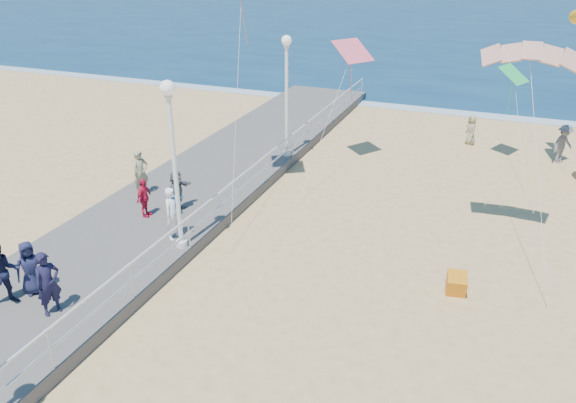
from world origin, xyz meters
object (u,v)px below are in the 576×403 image
at_px(spectator_3, 144,198).
at_px(beach_walker_c, 471,130).
at_px(spectator_0, 48,284).
at_px(box_kite, 456,285).
at_px(woman_holding_toddler, 173,213).
at_px(spectator_4, 30,268).
at_px(lamp_post_mid, 173,150).
at_px(spectator_7, 2,274).
at_px(toddler_held, 178,200).
at_px(spectator_6, 141,173).
at_px(lamp_post_far, 287,84).
at_px(beach_walker_a, 563,144).
at_px(spectator_5, 177,191).

relative_size(spectator_3, beach_walker_c, 0.95).
bearing_deg(spectator_0, box_kite, -37.73).
relative_size(woman_holding_toddler, beach_walker_c, 1.19).
height_order(spectator_4, beach_walker_c, spectator_4).
bearing_deg(lamp_post_mid, spectator_7, -121.20).
bearing_deg(lamp_post_mid, spectator_0, -106.35).
height_order(lamp_post_mid, spectator_0, lamp_post_mid).
height_order(lamp_post_mid, toddler_held, lamp_post_mid).
xyz_separation_m(spectator_0, spectator_7, (-1.41, -0.12, 0.04)).
distance_m(spectator_0, box_kite, 11.08).
xyz_separation_m(lamp_post_mid, spectator_6, (-3.54, 2.97, -2.38)).
distance_m(spectator_4, spectator_6, 6.80).
xyz_separation_m(spectator_0, spectator_4, (-1.17, 0.55, -0.11)).
height_order(toddler_held, box_kite, toddler_held).
bearing_deg(spectator_6, lamp_post_mid, -108.62).
height_order(lamp_post_mid, box_kite, lamp_post_mid).
relative_size(lamp_post_mid, woman_holding_toddler, 3.01).
relative_size(lamp_post_mid, spectator_3, 3.76).
relative_size(spectator_0, spectator_6, 1.00).
xyz_separation_m(toddler_held, beach_walker_c, (7.86, 14.41, -0.97)).
bearing_deg(lamp_post_far, woman_holding_toddler, -93.39).
xyz_separation_m(lamp_post_mid, beach_walker_a, (11.60, 13.85, -2.77)).
bearing_deg(box_kite, woman_holding_toddler, 174.98).
distance_m(spectator_0, spectator_6, 7.60).
xyz_separation_m(woman_holding_toddler, spectator_4, (-1.92, -4.15, -0.11)).
bearing_deg(woman_holding_toddler, spectator_7, 165.97).
relative_size(lamp_post_mid, beach_walker_a, 2.99).
xyz_separation_m(toddler_held, spectator_7, (-2.31, -4.97, -0.39)).
distance_m(lamp_post_far, spectator_7, 13.86).
height_order(spectator_7, beach_walker_a, spectator_7).
bearing_deg(spectator_4, lamp_post_mid, -2.08).
distance_m(woman_holding_toddler, spectator_7, 5.28).
relative_size(toddler_held, box_kite, 1.55).
height_order(woman_holding_toddler, spectator_5, woman_holding_toddler).
bearing_deg(beach_walker_c, spectator_7, -56.25).
bearing_deg(spectator_5, spectator_6, 67.81).
height_order(spectator_4, box_kite, spectator_4).
height_order(spectator_3, beach_walker_a, spectator_3).
xyz_separation_m(toddler_held, spectator_5, (-1.15, 1.69, -0.55)).
distance_m(toddler_held, spectator_5, 2.12).
height_order(woman_holding_toddler, toddler_held, toddler_held).
distance_m(woman_holding_toddler, beach_walker_c, 16.63).
relative_size(lamp_post_mid, box_kite, 8.87).
bearing_deg(spectator_4, spectator_7, -168.63).
xyz_separation_m(lamp_post_far, box_kite, (8.40, -7.92, -3.36)).
height_order(toddler_held, beach_walker_c, toddler_held).
distance_m(lamp_post_far, spectator_3, 8.34).
height_order(spectator_5, beach_walker_a, spectator_5).
distance_m(toddler_held, box_kite, 8.88).
xyz_separation_m(spectator_7, beach_walker_a, (14.27, 18.25, -0.43)).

